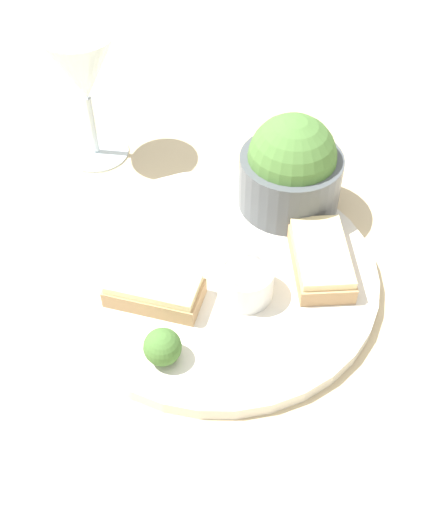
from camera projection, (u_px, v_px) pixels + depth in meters
ground_plane at (219, 279)px, 0.64m from camera, size 4.00×4.00×0.00m
dinner_plate at (219, 275)px, 0.63m from camera, size 0.31×0.31×0.01m
salad_bowl at (291, 169)px, 0.66m from camera, size 0.11×0.11×0.11m
sauce_ramekin at (247, 279)px, 0.59m from camera, size 0.05×0.05×0.03m
cheese_toast_near at (321, 258)px, 0.62m from camera, size 0.11×0.10×0.03m
cheese_toast_far at (154, 290)px, 0.59m from camera, size 0.10×0.09×0.03m
wine_glass at (83, 73)px, 0.70m from camera, size 0.08×0.08×0.15m
garnish at (162, 347)px, 0.54m from camera, size 0.03×0.03×0.03m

